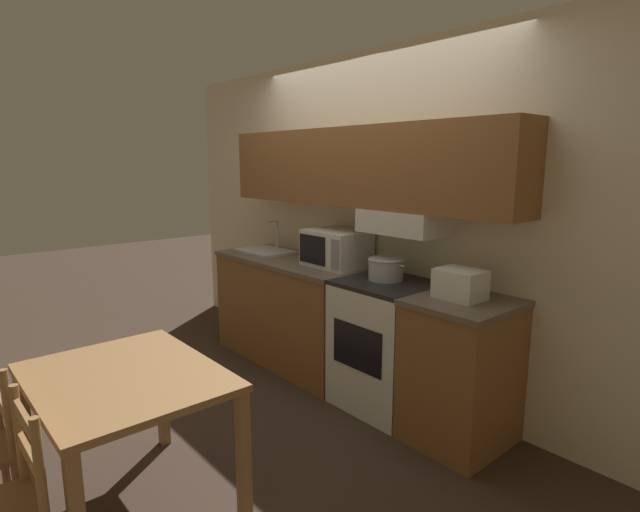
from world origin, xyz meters
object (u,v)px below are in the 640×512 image
(microwave, at_px, (336,248))
(toaster, at_px, (460,284))
(dining_table, at_px, (126,393))
(cooking_pot, at_px, (386,268))
(stove_range, at_px, (387,344))
(sink_basin, at_px, (265,250))

(microwave, distance_m, toaster, 1.20)
(dining_table, bearing_deg, cooking_pot, 88.79)
(cooking_pot, xyz_separation_m, microwave, (-0.57, 0.05, 0.06))
(stove_range, height_order, sink_basin, sink_basin)
(stove_range, distance_m, microwave, 0.87)
(toaster, bearing_deg, dining_table, -110.24)
(sink_basin, bearing_deg, toaster, 0.08)
(cooking_pot, relative_size, microwave, 0.69)
(microwave, relative_size, sink_basin, 0.97)
(cooking_pot, distance_m, toaster, 0.62)
(toaster, relative_size, sink_basin, 0.56)
(toaster, distance_m, dining_table, 1.94)
(cooking_pot, bearing_deg, microwave, 174.76)
(stove_range, height_order, microwave, microwave)
(stove_range, xyz_separation_m, sink_basin, (-1.48, -0.00, 0.47))
(toaster, xyz_separation_m, sink_basin, (-2.05, -0.00, -0.07))
(sink_basin, distance_m, dining_table, 2.28)
(sink_basin, relative_size, dining_table, 0.50)
(cooking_pot, distance_m, sink_basin, 1.43)
(toaster, bearing_deg, stove_range, -179.77)
(stove_range, xyz_separation_m, microwave, (-0.62, 0.09, 0.60))
(stove_range, distance_m, dining_table, 1.80)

